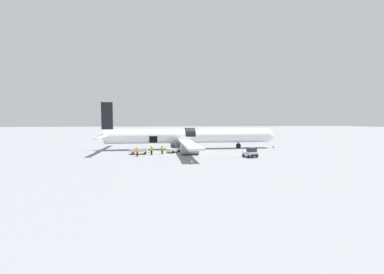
{
  "coord_description": "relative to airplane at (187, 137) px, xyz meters",
  "views": [
    {
      "loc": [
        -8.07,
        -48.69,
        6.22
      ],
      "look_at": [
        -0.91,
        1.05,
        2.92
      ],
      "focal_mm": 22.0,
      "sensor_mm": 36.0,
      "label": 1
    }
  ],
  "objects": [
    {
      "name": "ground_plane",
      "position": [
        1.56,
        -3.88,
        -2.82
      ],
      "size": [
        500.0,
        500.0,
        0.0
      ],
      "primitive_type": "plane",
      "color": "gray"
    },
    {
      "name": "apron_marking_line",
      "position": [
        0.59,
        -8.67,
        -2.82
      ],
      "size": [
        25.25,
        3.55,
        0.01
      ],
      "color": "yellow",
      "rests_on": "ground_plane"
    },
    {
      "name": "airplane",
      "position": [
        0.0,
        0.0,
        0.0
      ],
      "size": [
        40.32,
        37.58,
        10.36
      ],
      "color": "white",
      "rests_on": "ground_plane"
    },
    {
      "name": "baggage_tug_lead",
      "position": [
        9.4,
        -13.78,
        -2.07
      ],
      "size": [
        2.45,
        2.8,
        1.77
      ],
      "color": "silver",
      "rests_on": "ground_plane"
    },
    {
      "name": "baggage_tug_mid",
      "position": [
        -3.43,
        -5.47,
        -2.13
      ],
      "size": [
        2.94,
        2.98,
        1.63
      ],
      "color": "silver",
      "rests_on": "ground_plane"
    },
    {
      "name": "baggage_cart_loading",
      "position": [
        -10.15,
        -7.07,
        -2.3
      ],
      "size": [
        4.24,
        2.3,
        1.11
      ],
      "color": "silver",
      "rests_on": "ground_plane"
    },
    {
      "name": "ground_crew_loader_a",
      "position": [
        -7.79,
        -8.32,
        -1.84
      ],
      "size": [
        0.62,
        0.57,
        1.86
      ],
      "color": "black",
      "rests_on": "ground_plane"
    },
    {
      "name": "ground_crew_loader_b",
      "position": [
        -5.79,
        -7.48,
        -1.87
      ],
      "size": [
        0.59,
        0.56,
        1.8
      ],
      "color": "black",
      "rests_on": "ground_plane"
    },
    {
      "name": "ground_crew_driver",
      "position": [
        -10.24,
        -9.99,
        -1.89
      ],
      "size": [
        0.58,
        0.55,
        1.76
      ],
      "color": "#1E2338",
      "rests_on": "ground_plane"
    },
    {
      "name": "safety_cone_nose",
      "position": [
        20.62,
        -0.25,
        -2.49
      ],
      "size": [
        0.57,
        0.57,
        0.71
      ],
      "color": "black",
      "rests_on": "ground_plane"
    },
    {
      "name": "safety_cone_engine_left",
      "position": [
        -1.71,
        -18.8,
        -2.46
      ],
      "size": [
        0.59,
        0.59,
        0.75
      ],
      "color": "black",
      "rests_on": "ground_plane"
    },
    {
      "name": "safety_cone_wingtip",
      "position": [
        0.71,
        -8.82,
        -2.55
      ],
      "size": [
        0.49,
        0.49,
        0.57
      ],
      "color": "black",
      "rests_on": "ground_plane"
    }
  ]
}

